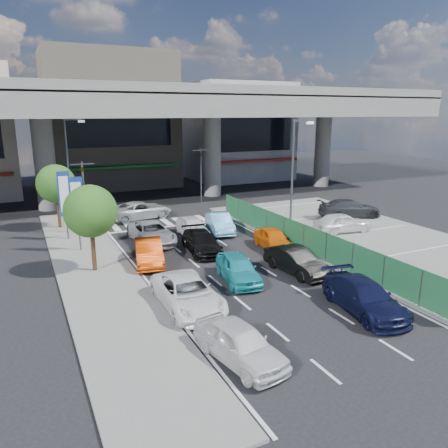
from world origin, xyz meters
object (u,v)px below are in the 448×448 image
street_lamp_right (295,167)px  taxi_orange_left (149,252)px  sedan_white_mid_left (188,294)px  parked_sedan_dgrey (349,208)px  sedan_black_mid (202,242)px  kei_truck_front_right (220,223)px  van_white_back_left (240,343)px  traffic_light_right (201,162)px  street_lamp_left (70,159)px  signboard_near (77,204)px  hatch_black_mid_right (296,261)px  wagon_silver_front_left (152,233)px  taxi_teal_mid (238,268)px  tree_far (56,184)px  taxi_orange_right (273,239)px  minivan_navy_back (364,297)px  crossing_wagon_silver (141,210)px  signboard_far (65,196)px  sedan_white_front_mid (193,227)px  parked_sedan_white (342,223)px  traffic_cone (293,232)px  traffic_light_left (83,180)px  tree_near (90,211)px

street_lamp_right → taxi_orange_left: (-11.12, -1.93, -4.08)m
sedan_white_mid_left → parked_sedan_dgrey: (18.09, 10.32, 0.10)m
sedan_black_mid → kei_truck_front_right: size_ratio=1.06×
van_white_back_left → traffic_light_right: bearing=59.9°
sedan_white_mid_left → street_lamp_left: bearing=97.3°
signboard_near → hatch_black_mid_right: signboard_near is taller
wagon_silver_front_left → parked_sedan_dgrey: bearing=-1.4°
signboard_near → taxi_teal_mid: size_ratio=1.16×
van_white_back_left → hatch_black_mid_right: same height
tree_far → taxi_orange_right: 16.42m
van_white_back_left → kei_truck_front_right: size_ratio=0.97×
taxi_teal_mid → sedan_black_mid: 5.26m
minivan_navy_back → crossing_wagon_silver: (-4.26, 21.04, 0.02)m
sedan_black_mid → street_lamp_left: bearing=120.8°
signboard_near → signboard_far: bearing=97.6°
signboard_far → wagon_silver_front_left: (4.98, -2.96, -2.37)m
sedan_black_mid → sedan_white_front_mid: sedan_white_front_mid is taller
taxi_teal_mid → wagon_silver_front_left: size_ratio=0.81×
street_lamp_left → taxi_orange_left: 14.71m
street_lamp_left → hatch_black_mid_right: street_lamp_left is taller
signboard_near → hatch_black_mid_right: bearing=-41.5°
minivan_navy_back → parked_sedan_white: parked_sedan_white is taller
traffic_cone → sedan_white_mid_left: bearing=-145.5°
taxi_teal_mid → sedan_black_mid: taxi_teal_mid is taller
crossing_wagon_silver → tree_far: bearing=84.7°
parked_sedan_white → taxi_orange_right: bearing=105.6°
traffic_light_left → crossing_wagon_silver: 6.44m
sedan_white_mid_left → parked_sedan_dgrey: 20.83m
street_lamp_left → crossing_wagon_silver: 6.98m
crossing_wagon_silver → street_lamp_left: bearing=48.3°
van_white_back_left → parked_sedan_white: size_ratio=0.97×
sedan_black_mid → parked_sedan_dgrey: size_ratio=0.88×
street_lamp_right → taxi_orange_right: 5.82m
tree_far → taxi_teal_mid: bearing=-64.2°
van_white_back_left → tree_far: bearing=89.8°
signboard_far → traffic_cone: 15.60m
crossing_wagon_silver → sedan_white_front_mid: bearing=-174.0°
street_lamp_left → minivan_navy_back: size_ratio=1.68×
signboard_far → van_white_back_left: signboard_far is taller
wagon_silver_front_left → sedan_white_front_mid: same height
traffic_light_left → taxi_orange_left: bearing=-74.1°
signboard_near → tree_near: bearing=-87.1°
minivan_navy_back → parked_sedan_white: size_ratio=1.14×
signboard_far → hatch_black_mid_right: (10.40, -11.84, -2.37)m
van_white_back_left → wagon_silver_front_left: 15.27m
traffic_light_right → tree_far: traffic_light_right is taller
sedan_white_mid_left → sedan_black_mid: size_ratio=1.12×
crossing_wagon_silver → parked_sedan_dgrey: 17.11m
signboard_far → minivan_navy_back: bearing=-58.7°
van_white_back_left → kei_truck_front_right: bearing=57.1°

